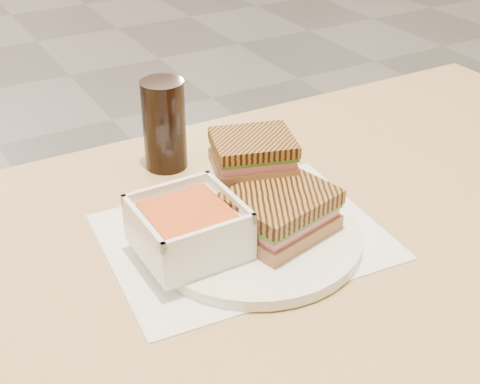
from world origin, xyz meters
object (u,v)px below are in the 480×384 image
panini_lower (280,212)px  plate (254,236)px  main_table (318,277)px  soup_bowl (188,229)px  cola_glass (164,125)px

panini_lower → plate: bearing=154.3°
main_table → plate: size_ratio=4.32×
soup_bowl → cola_glass: bearing=72.2°
plate → panini_lower: bearing=-25.7°
cola_glass → soup_bowl: bearing=-107.8°
cola_glass → panini_lower: bearing=-80.8°
main_table → cola_glass: (-0.13, 0.24, 0.18)m
plate → soup_bowl: 0.10m
cola_glass → main_table: bearing=-60.5°
main_table → cola_glass: 0.33m
main_table → plate: plate is taller
main_table → panini_lower: size_ratio=8.05×
soup_bowl → panini_lower: size_ratio=0.82×
plate → panini_lower: size_ratio=1.87×
plate → panini_lower: panini_lower is taller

